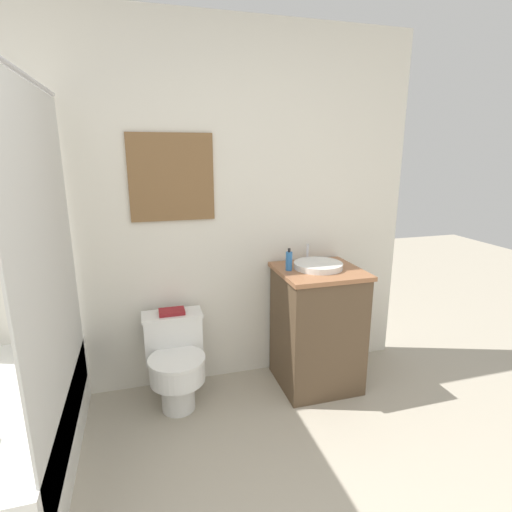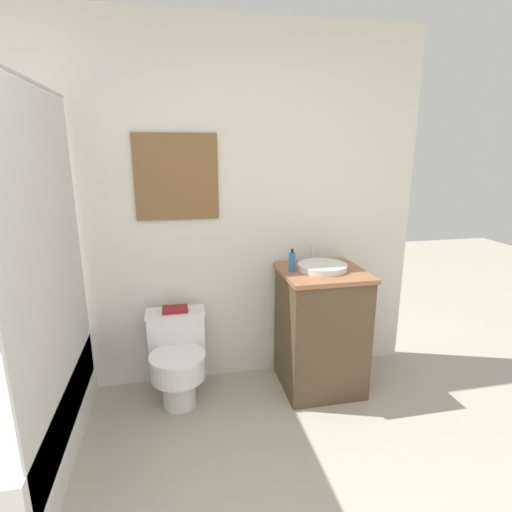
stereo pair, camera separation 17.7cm
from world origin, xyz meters
The scene contains 7 objects.
wall_back centered at (0.00, 2.11, 1.25)m, with size 3.56×0.07×2.50m.
shower_area centered at (-0.91, 1.39, 0.28)m, with size 0.69×1.38×1.98m.
toilet centered at (-0.01, 1.82, 0.33)m, with size 0.40×0.51×0.60m.
vanity centered at (0.99, 1.79, 0.44)m, with size 0.57×0.55×0.87m.
sink centered at (0.99, 1.82, 0.89)m, with size 0.34×0.37×0.13m.
soap_bottle centered at (0.78, 1.83, 0.94)m, with size 0.04×0.04×0.15m.
book_on_tank centered at (-0.01, 1.94, 0.62)m, with size 0.17×0.12×0.02m.
Camera 1 is at (-0.16, -0.61, 1.66)m, focal length 28.00 mm.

